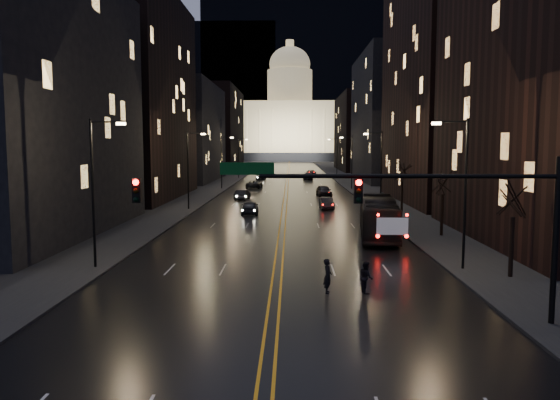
# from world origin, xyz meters

# --- Properties ---
(ground) EXTENTS (900.00, 900.00, 0.00)m
(ground) POSITION_xyz_m (0.00, 0.00, 0.00)
(ground) COLOR black
(ground) RESTS_ON ground
(road) EXTENTS (20.00, 320.00, 0.02)m
(road) POSITION_xyz_m (0.00, 130.00, 0.01)
(road) COLOR black
(road) RESTS_ON ground
(sidewalk_left) EXTENTS (8.00, 320.00, 0.16)m
(sidewalk_left) POSITION_xyz_m (-14.00, 130.00, 0.08)
(sidewalk_left) COLOR black
(sidewalk_left) RESTS_ON ground
(sidewalk_right) EXTENTS (8.00, 320.00, 0.16)m
(sidewalk_right) POSITION_xyz_m (14.00, 130.00, 0.08)
(sidewalk_right) COLOR black
(sidewalk_right) RESTS_ON ground
(center_line) EXTENTS (0.62, 320.00, 0.01)m
(center_line) POSITION_xyz_m (0.00, 130.00, 0.03)
(center_line) COLOR orange
(center_line) RESTS_ON road
(building_left_near) EXTENTS (12.00, 28.00, 22.00)m
(building_left_near) POSITION_xyz_m (-21.00, 22.00, 11.00)
(building_left_near) COLOR black
(building_left_near) RESTS_ON ground
(building_left_mid) EXTENTS (12.00, 30.00, 28.00)m
(building_left_mid) POSITION_xyz_m (-21.00, 54.00, 14.00)
(building_left_mid) COLOR black
(building_left_mid) RESTS_ON ground
(building_left_far) EXTENTS (12.00, 34.00, 20.00)m
(building_left_far) POSITION_xyz_m (-21.00, 92.00, 10.00)
(building_left_far) COLOR black
(building_left_far) RESTS_ON ground
(building_left_dist) EXTENTS (12.00, 40.00, 24.00)m
(building_left_dist) POSITION_xyz_m (-21.00, 140.00, 12.00)
(building_left_dist) COLOR black
(building_left_dist) RESTS_ON ground
(building_right_near) EXTENTS (12.00, 26.00, 24.00)m
(building_right_near) POSITION_xyz_m (21.00, 20.00, 12.00)
(building_right_near) COLOR black
(building_right_near) RESTS_ON ground
(building_right_tall) EXTENTS (12.00, 30.00, 38.00)m
(building_right_tall) POSITION_xyz_m (21.00, 50.00, 19.00)
(building_right_tall) COLOR black
(building_right_tall) RESTS_ON ground
(building_right_mid) EXTENTS (12.00, 34.00, 26.00)m
(building_right_mid) POSITION_xyz_m (21.00, 92.00, 13.00)
(building_right_mid) COLOR black
(building_right_mid) RESTS_ON ground
(building_right_dist) EXTENTS (12.00, 40.00, 22.00)m
(building_right_dist) POSITION_xyz_m (21.00, 140.00, 11.00)
(building_right_dist) COLOR black
(building_right_dist) RESTS_ON ground
(mountain_ridge) EXTENTS (520.00, 60.00, 130.00)m
(mountain_ridge) POSITION_xyz_m (40.00, 380.00, 65.00)
(mountain_ridge) COLOR black
(mountain_ridge) RESTS_ON ground
(capitol) EXTENTS (90.00, 50.00, 58.50)m
(capitol) POSITION_xyz_m (0.00, 250.00, 17.15)
(capitol) COLOR black
(capitol) RESTS_ON ground
(traffic_signal) EXTENTS (17.29, 0.45, 7.00)m
(traffic_signal) POSITION_xyz_m (5.91, -0.00, 5.10)
(traffic_signal) COLOR black
(traffic_signal) RESTS_ON ground
(streetlamp_right_near) EXTENTS (2.13, 0.25, 9.00)m
(streetlamp_right_near) POSITION_xyz_m (10.81, 10.00, 5.08)
(streetlamp_right_near) COLOR black
(streetlamp_right_near) RESTS_ON ground
(streetlamp_left_near) EXTENTS (2.13, 0.25, 9.00)m
(streetlamp_left_near) POSITION_xyz_m (-10.81, 10.00, 5.08)
(streetlamp_left_near) COLOR black
(streetlamp_left_near) RESTS_ON ground
(streetlamp_right_mid) EXTENTS (2.13, 0.25, 9.00)m
(streetlamp_right_mid) POSITION_xyz_m (10.81, 40.00, 5.08)
(streetlamp_right_mid) COLOR black
(streetlamp_right_mid) RESTS_ON ground
(streetlamp_left_mid) EXTENTS (2.13, 0.25, 9.00)m
(streetlamp_left_mid) POSITION_xyz_m (-10.81, 40.00, 5.08)
(streetlamp_left_mid) COLOR black
(streetlamp_left_mid) RESTS_ON ground
(streetlamp_right_far) EXTENTS (2.13, 0.25, 9.00)m
(streetlamp_right_far) POSITION_xyz_m (10.81, 70.00, 5.08)
(streetlamp_right_far) COLOR black
(streetlamp_right_far) RESTS_ON ground
(streetlamp_left_far) EXTENTS (2.13, 0.25, 9.00)m
(streetlamp_left_far) POSITION_xyz_m (-10.81, 70.00, 5.08)
(streetlamp_left_far) COLOR black
(streetlamp_left_far) RESTS_ON ground
(streetlamp_right_dist) EXTENTS (2.13, 0.25, 9.00)m
(streetlamp_right_dist) POSITION_xyz_m (10.81, 100.00, 5.08)
(streetlamp_right_dist) COLOR black
(streetlamp_right_dist) RESTS_ON ground
(streetlamp_left_dist) EXTENTS (2.13, 0.25, 9.00)m
(streetlamp_left_dist) POSITION_xyz_m (-10.81, 100.00, 5.08)
(streetlamp_left_dist) COLOR black
(streetlamp_left_dist) RESTS_ON ground
(tree_right_near) EXTENTS (2.40, 2.40, 6.65)m
(tree_right_near) POSITION_xyz_m (13.00, 8.00, 4.53)
(tree_right_near) COLOR black
(tree_right_near) RESTS_ON ground
(tree_right_mid) EXTENTS (2.40, 2.40, 6.65)m
(tree_right_mid) POSITION_xyz_m (13.00, 22.00, 4.53)
(tree_right_mid) COLOR black
(tree_right_mid) RESTS_ON ground
(tree_right_far) EXTENTS (2.40, 2.40, 6.65)m
(tree_right_far) POSITION_xyz_m (13.00, 38.00, 4.53)
(tree_right_far) COLOR black
(tree_right_far) RESTS_ON ground
(bus) EXTENTS (4.03, 11.95, 3.27)m
(bus) POSITION_xyz_m (7.87, 21.83, 1.63)
(bus) COLOR black
(bus) RESTS_ON ground
(oncoming_car_a) EXTENTS (1.96, 4.55, 1.53)m
(oncoming_car_a) POSITION_xyz_m (-3.66, 36.25, 0.77)
(oncoming_car_a) COLOR black
(oncoming_car_a) RESTS_ON ground
(oncoming_car_b) EXTENTS (2.01, 4.35, 1.38)m
(oncoming_car_b) POSITION_xyz_m (-5.85, 51.85, 0.69)
(oncoming_car_b) COLOR black
(oncoming_car_b) RESTS_ON ground
(oncoming_car_c) EXTENTS (2.81, 5.35, 1.43)m
(oncoming_car_c) POSITION_xyz_m (-5.59, 72.11, 0.72)
(oncoming_car_c) COLOR black
(oncoming_car_c) RESTS_ON ground
(oncoming_car_d) EXTENTS (2.18, 4.69, 1.33)m
(oncoming_car_d) POSITION_xyz_m (-5.68, 94.09, 0.66)
(oncoming_car_d) COLOR black
(oncoming_car_d) RESTS_ON ground
(receding_car_a) EXTENTS (1.65, 4.17, 1.35)m
(receding_car_a) POSITION_xyz_m (4.93, 41.34, 0.68)
(receding_car_a) COLOR black
(receding_car_a) RESTS_ON ground
(receding_car_b) EXTENTS (2.38, 5.00, 1.65)m
(receding_car_b) POSITION_xyz_m (5.58, 57.32, 0.82)
(receding_car_b) COLOR black
(receding_car_b) RESTS_ON ground
(receding_car_c) EXTENTS (2.35, 5.39, 1.54)m
(receding_car_c) POSITION_xyz_m (4.41, 94.57, 0.77)
(receding_car_c) COLOR black
(receding_car_c) RESTS_ON ground
(receding_car_d) EXTENTS (2.43, 4.72, 1.27)m
(receding_car_d) POSITION_xyz_m (5.85, 115.02, 0.64)
(receding_car_d) COLOR black
(receding_car_d) RESTS_ON ground
(pedestrian_a) EXTENTS (0.49, 0.69, 1.77)m
(pedestrian_a) POSITION_xyz_m (2.63, 4.89, 0.89)
(pedestrian_a) COLOR black
(pedestrian_a) RESTS_ON ground
(pedestrian_b) EXTENTS (0.55, 0.85, 1.63)m
(pedestrian_b) POSITION_xyz_m (4.58, 5.00, 0.82)
(pedestrian_b) COLOR black
(pedestrian_b) RESTS_ON ground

